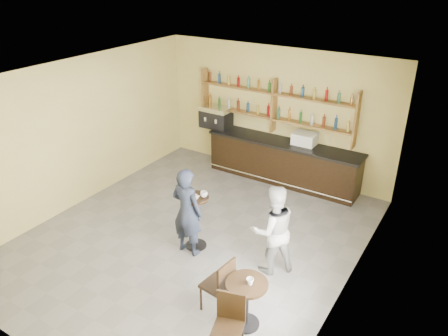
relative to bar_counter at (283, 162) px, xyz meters
The scene contains 23 objects.
floor 3.22m from the bar_counter, 97.69° to the right, with size 7.00×7.00×0.00m, color slate.
ceiling 4.16m from the bar_counter, 97.69° to the right, with size 7.00×7.00×0.00m, color white.
wall_back 1.21m from the bar_counter, 140.54° to the left, with size 7.00×7.00×0.00m, color #D9CA7B.
wall_front 6.75m from the bar_counter, 93.66° to the right, with size 7.00×7.00×0.00m, color #D9CA7B.
wall_left 4.78m from the bar_counter, 137.40° to the right, with size 7.00×7.00×0.00m, color #D9CA7B.
wall_right 4.21m from the bar_counter, 50.74° to the right, with size 7.00×7.00×0.00m, color #D9CA7B.
window_pane 5.19m from the bar_counter, 59.44° to the right, with size 2.00×2.00×0.00m, color white.
window_frame 5.18m from the bar_counter, 59.49° to the right, with size 0.04×1.70×2.10m, color black, non-canonical shape.
shelf_unit 1.38m from the bar_counter, 152.64° to the left, with size 4.00×0.26×1.40m, color brown, non-canonical shape.
liquor_bottles 1.54m from the bar_counter, 152.64° to the left, with size 3.68×0.10×1.00m, color #8C5919, non-canonical shape.
bar_counter is the anchor object (origin of this frame).
espresso_machine 2.10m from the bar_counter, behind, with size 0.77×0.49×0.55m, color black, non-canonical shape.
pastry_case 0.85m from the bar_counter, ahead, with size 0.55×0.44×0.33m, color silver, non-canonical shape.
pedestal_table 3.38m from the bar_counter, 93.69° to the right, with size 0.53×0.53×1.08m, color black, non-canonical shape.
napkin 3.43m from the bar_counter, 93.69° to the right, with size 0.15×0.15×0.00m, color white.
donut 3.44m from the bar_counter, 93.51° to the right, with size 0.13×0.13×0.05m, color gold.
cup_pedestal 3.33m from the bar_counter, 91.36° to the right, with size 0.13×0.13×0.11m, color white.
man_main 3.60m from the bar_counter, 93.93° to the right, with size 0.63×0.41×1.73m, color black.
cafe_table 4.87m from the bar_counter, 71.05° to the right, with size 0.63×0.63×0.80m, color black, non-canonical shape.
cup_cafe 4.90m from the bar_counter, 70.49° to the right, with size 0.11×0.11×0.10m, color white.
chair_west 4.67m from the bar_counter, 77.24° to the right, with size 0.42×0.42×0.97m, color black, non-canonical shape.
chair_south 5.45m from the bar_counter, 72.60° to the right, with size 0.41×0.41×0.94m, color black, non-canonical shape.
patron_second 3.48m from the bar_counter, 67.90° to the right, with size 0.80×0.62×1.65m, color #9A9B9F.
Camera 1 is at (4.35, -5.81, 5.02)m, focal length 35.00 mm.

